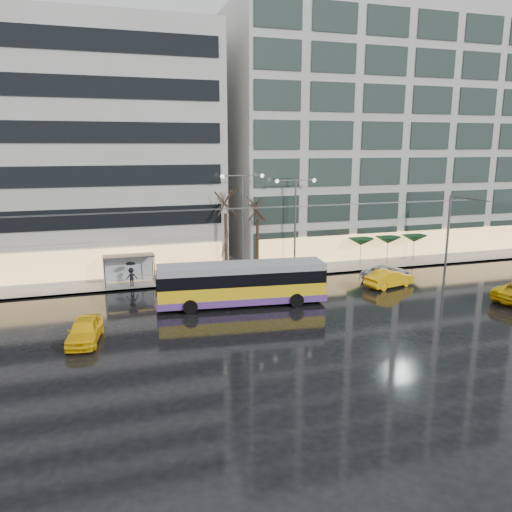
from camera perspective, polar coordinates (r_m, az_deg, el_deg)
name	(u,v)px	position (r m, az deg, el deg)	size (l,w,h in m)	color
ground	(258,316)	(34.92, 0.19, -6.88)	(140.00, 140.00, 0.00)	black
sidewalk	(234,267)	(48.34, -2.53, -1.29)	(80.00, 10.00, 0.15)	gray
kerb	(248,280)	(43.73, -0.87, -2.77)	(80.00, 0.10, 0.15)	slate
building_left	(28,151)	(50.80, -24.65, 10.89)	(34.00, 14.00, 22.00)	#A19F9A
building_right	(370,136)	(58.13, 12.89, 13.24)	(32.00, 14.00, 25.00)	#A19F9A
trolleybus	(241,285)	(36.83, -1.67, -3.32)	(12.53, 5.38, 5.73)	yellow
catenary	(241,236)	(41.49, -1.78, 2.31)	(42.24, 5.12, 7.00)	#595B60
bus_shelter	(124,263)	(43.22, -14.83, -0.80)	(4.20, 1.60, 2.51)	#595B60
street_lamp_near	(243,211)	(44.22, -1.54, 5.22)	(3.96, 0.36, 9.03)	#595B60
street_lamp_far	(295,211)	(45.86, 4.51, 5.10)	(3.96, 0.36, 8.53)	#595B60
tree_a	(225,198)	(43.91, -3.51, 6.59)	(3.20, 3.20, 8.40)	black
tree_b	(257,205)	(44.98, 0.17, 5.87)	(3.20, 3.20, 7.70)	black
parasol_a	(361,242)	(49.54, 11.91, 1.59)	(2.50, 2.50, 2.65)	#595B60
parasol_b	(388,240)	(51.05, 14.86, 1.76)	(2.50, 2.50, 2.65)	#595B60
parasol_c	(414,239)	(52.70, 17.63, 1.91)	(2.50, 2.50, 2.65)	#595B60
taxi_a	(85,330)	(31.99, -18.99, -8.02)	(1.76, 4.37, 1.49)	yellow
taxi_b	(389,278)	(43.21, 15.00, -2.49)	(1.54, 4.42, 1.46)	#FFB70D
sedan_silver	(386,272)	(45.55, 14.66, -1.82)	(2.14, 4.64, 1.29)	silver
pedestrian_a	(171,267)	(42.35, -9.66, -1.28)	(1.25, 1.26, 2.19)	black
pedestrian_b	(186,271)	(43.84, -7.98, -1.69)	(0.96, 0.93, 1.56)	black
pedestrian_c	(131,273)	(42.62, -14.07, -1.90)	(1.10, 0.97, 2.11)	black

